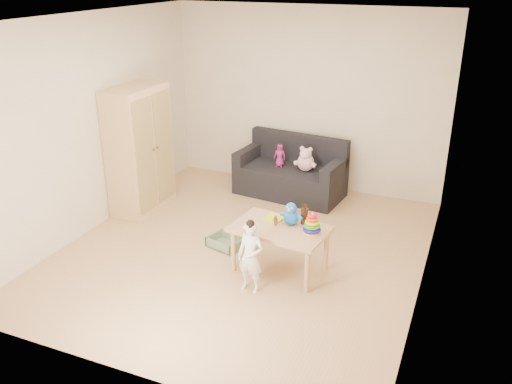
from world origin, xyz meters
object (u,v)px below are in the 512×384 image
at_px(sofa, 290,181).
at_px(toddler, 251,258).
at_px(play_table, 280,249).
at_px(wardrobe, 139,150).

distance_m(sofa, toddler, 2.56).
bearing_deg(sofa, toddler, -73.08).
xyz_separation_m(play_table, toddler, (-0.14, -0.48, 0.11)).
bearing_deg(play_table, toddler, -105.80).
height_order(sofa, play_table, play_table).
height_order(wardrobe, sofa, wardrobe).
relative_size(sofa, play_table, 1.51).
relative_size(play_table, toddler, 1.32).
bearing_deg(toddler, play_table, 81.00).
xyz_separation_m(wardrobe, sofa, (1.70, 1.19, -0.62)).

